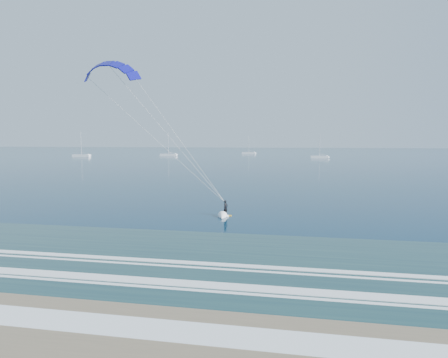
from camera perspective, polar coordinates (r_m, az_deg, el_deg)
ground at (r=19.77m, az=-6.04°, el=-20.46°), size 900.00×900.00×0.00m
kitesurfer_rig at (r=45.42m, az=-8.39°, el=6.61°), size 17.90×4.98×18.49m
sailboat_0 at (r=222.65m, az=-19.69°, el=3.19°), size 9.69×2.40×13.04m
sailboat_1 at (r=221.17m, az=-7.92°, el=3.44°), size 9.41×2.40×12.82m
sailboat_2 at (r=250.60m, az=3.55°, el=3.73°), size 8.38×2.40×11.34m
sailboat_3 at (r=196.77m, az=13.48°, el=3.09°), size 8.22×2.40×11.48m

